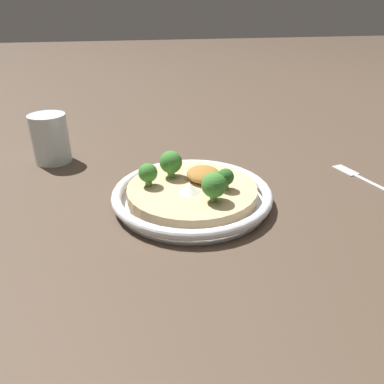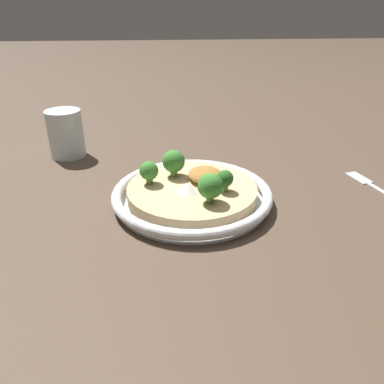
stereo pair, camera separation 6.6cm
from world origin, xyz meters
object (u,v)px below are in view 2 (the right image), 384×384
Objects in this scene: broccoli_front at (225,179)px; broccoli_front_left at (210,186)px; risotto_bowl at (192,194)px; fork_utensil at (374,186)px; drinking_glass at (66,134)px; broccoli_back_right at (149,171)px; broccoli_right at (174,162)px.

broccoli_front_left reaches higher than broccoli_front.
broccoli_front is 0.77× the size of broccoli_front_left.
risotto_bowl is 7.44× the size of broccoli_front.
broccoli_front_left reaches higher than risotto_bowl.
fork_utensil is (0.05, -0.30, -0.05)m from broccoli_front.
broccoli_front is at bearing -38.80° from broccoli_front_left.
broccoli_front_left is at bearing 91.68° from fork_utensil.
broccoli_front_left is 0.42m from drinking_glass.
broccoli_back_right is (0.02, 0.07, 0.04)m from risotto_bowl.
drinking_glass is at bearing 57.34° from fork_utensil.
broccoli_right is 1.31× the size of broccoli_front.
broccoli_back_right reaches higher than broccoli_front.
broccoli_front is (-0.02, -0.05, 0.04)m from risotto_bowl.
broccoli_front_left is 1.19× the size of broccoli_back_right.
broccoli_front_left reaches higher than broccoli_back_right.
broccoli_back_right is 0.30m from drinking_glass.
broccoli_right is 0.05m from broccoli_back_right.
fork_utensil is at bearing -85.13° from risotto_bowl.
broccoli_front is 0.13m from broccoli_back_right.
risotto_bowl is at bearing 67.74° from broccoli_front.
broccoli_front is 0.21× the size of fork_utensil.
drinking_glass is at bearing 39.74° from broccoli_back_right.
broccoli_front reaches higher than fork_utensil.
fork_utensil is at bearing -80.20° from broccoli_front.
drinking_glass reaches higher than broccoli_right.
risotto_bowl is at bearing 22.14° from broccoli_front_left.
risotto_bowl is 0.09m from broccoli_back_right.
broccoli_front_left is 0.46× the size of drinking_glass.
broccoli_right reaches higher than risotto_bowl.
broccoli_front is 0.36× the size of drinking_glass.
broccoli_front_left is (-0.06, -0.02, 0.04)m from risotto_bowl.
risotto_bowl reaches higher than fork_utensil.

